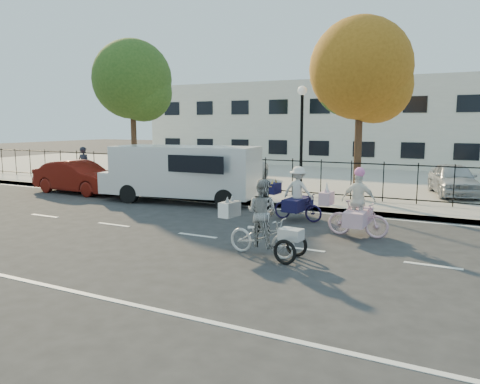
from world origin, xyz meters
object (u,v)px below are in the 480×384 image
Objects in this scene: lot_car_a at (167,165)px; lot_car_b at (237,169)px; lamppost at (302,122)px; bull_bike at (297,199)px; lot_car_d at (453,179)px; unicorn_bike at (357,211)px; white_van at (183,171)px; zebra_trike at (262,226)px; red_sedan at (78,177)px; lot_car_c at (219,168)px; pedestrian at (84,165)px.

lot_car_a is 0.99× the size of lot_car_b.
lamppost reaches higher than bull_bike.
lamppost reaches higher than lot_car_d.
lamppost is 2.32× the size of bull_bike.
bull_bike is (-2.19, 1.30, -0.02)m from unicorn_bike.
white_van is at bearing 70.97° from unicorn_bike.
unicorn_bike reaches higher than lot_car_d.
unicorn_bike is at bearing -25.58° from lot_car_a.
lot_car_b is (4.44, -0.17, -0.02)m from lot_car_a.
red_sedan is (-11.32, 5.29, 0.02)m from zebra_trike.
bull_bike is 0.29× the size of white_van.
bull_bike reaches higher than lot_car_b.
lot_car_d is at bearing -12.83° from unicorn_bike.
white_van is at bearing -40.55° from lot_car_a.
lamppost is at bearing 19.66° from zebra_trike.
white_van is 5.73m from lot_car_b.
unicorn_bike is 0.44× the size of lot_car_a.
lamppost reaches higher than zebra_trike.
lot_car_b is (4.81, 5.84, 0.05)m from red_sedan.
lot_car_c is at bearing 98.99° from white_van.
lot_car_b is at bearing 44.42° from unicorn_bike.
red_sedan reaches higher than lot_car_b.
unicorn_bike is at bearing -49.04° from lot_car_b.
zebra_trike is (1.88, -7.76, -2.42)m from lamppost.
bull_bike reaches higher than lot_car_c.
zebra_trike is 12.90m from lot_car_b.
lot_car_d is (4.14, 7.02, 0.12)m from bull_bike.
bull_bike is at bearing -47.54° from lot_car_c.
pedestrian reaches higher than lot_car_c.
lamppost is 10.02m from lot_car_a.
red_sedan is 0.99× the size of lot_car_b.
lot_car_a reaches higher than lot_car_c.
lot_car_c is (-7.13, 7.44, 0.06)m from bull_bike.
lamppost is at bearing -178.61° from pedestrian.
bull_bike is at bearing -22.52° from white_van.
pedestrian is at bearing 82.48° from bull_bike.
pedestrian is (-1.31, 1.64, 0.34)m from red_sedan.
unicorn_bike reaches higher than lot_car_b.
white_van reaches higher than lot_car_a.
bull_bike is at bearing -135.40° from lot_car_d.
zebra_trike is at bearing -76.38° from lamppost.
zebra_trike is 1.11× the size of unicorn_bike.
unicorn_bike is at bearing -21.72° from zebra_trike.
lamppost is 6.20m from lot_car_b.
white_van is (-5.88, 5.46, 0.51)m from zebra_trike.
lot_car_a is at bearing 50.11° from zebra_trike.
lamppost is 10.04m from red_sedan.
lot_car_d reaches higher than lot_car_a.
white_van is (-7.39, 2.59, 0.50)m from unicorn_bike.
lot_car_d reaches higher than red_sedan.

